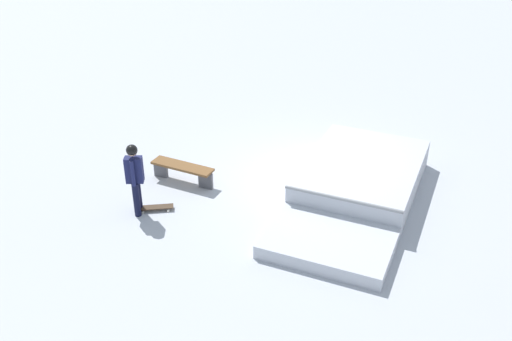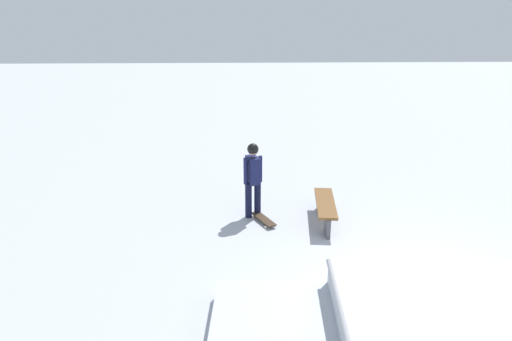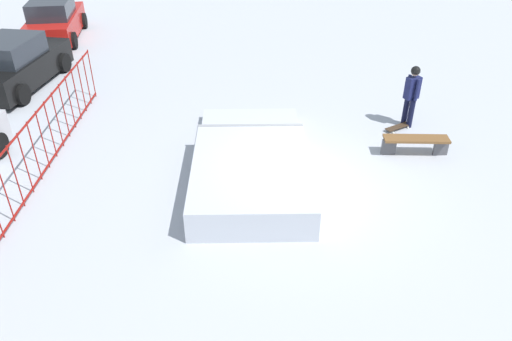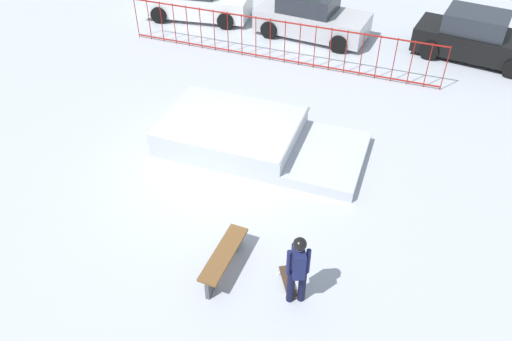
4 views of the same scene
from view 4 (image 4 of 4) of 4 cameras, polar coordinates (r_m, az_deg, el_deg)
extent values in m
plane|color=#B2B7C1|center=(12.74, -4.92, -0.27)|extent=(60.00, 60.00, 0.00)
cube|color=silver|center=(13.53, -2.92, 4.46)|extent=(3.72, 2.77, 0.70)
cube|color=silver|center=(13.04, 8.19, 1.39)|extent=(1.92, 2.68, 0.30)
cylinder|color=gray|center=(12.86, 4.51, 4.16)|extent=(0.21, 2.60, 0.08)
cylinder|color=black|center=(9.76, 3.98, -13.07)|extent=(0.15, 0.15, 0.82)
cylinder|color=black|center=(9.79, 5.28, -12.96)|extent=(0.15, 0.15, 0.82)
cube|color=#191E4C|center=(9.22, 4.86, -10.36)|extent=(0.34, 0.43, 0.60)
cylinder|color=#191E4C|center=(9.20, 3.77, -10.44)|extent=(0.09, 0.09, 0.60)
cylinder|color=#191E4C|center=(9.24, 5.95, -10.27)|extent=(0.09, 0.09, 0.60)
sphere|color=tan|center=(8.88, 5.02, -8.50)|extent=(0.22, 0.22, 0.22)
sphere|color=black|center=(8.86, 5.03, -8.37)|extent=(0.25, 0.25, 0.25)
cube|color=#3F2D1E|center=(10.24, 3.68, -12.54)|extent=(0.55, 0.80, 0.02)
cylinder|color=silver|center=(10.43, 2.67, -11.62)|extent=(0.05, 0.06, 0.06)
cylinder|color=silver|center=(10.47, 3.92, -11.42)|extent=(0.05, 0.06, 0.06)
cylinder|color=silver|center=(10.11, 3.40, -14.06)|extent=(0.05, 0.06, 0.06)
cylinder|color=silver|center=(10.15, 4.70, -13.84)|extent=(0.05, 0.06, 0.06)
cylinder|color=maroon|center=(17.10, 2.53, 16.68)|extent=(10.89, 0.77, 0.05)
cylinder|color=maroon|center=(17.67, 2.41, 12.66)|extent=(10.89, 0.77, 0.05)
cylinder|color=maroon|center=(19.62, -13.48, 16.59)|extent=(0.03, 0.03, 1.50)
cylinder|color=maroon|center=(19.35, -12.12, 16.47)|extent=(0.03, 0.03, 1.50)
cylinder|color=maroon|center=(19.09, -10.73, 16.33)|extent=(0.03, 0.03, 1.50)
cylinder|color=maroon|center=(18.85, -9.30, 16.18)|extent=(0.03, 0.03, 1.50)
cylinder|color=maroon|center=(18.61, -7.83, 16.01)|extent=(0.03, 0.03, 1.50)
cylinder|color=maroon|center=(18.39, -6.33, 15.83)|extent=(0.03, 0.03, 1.50)
cylinder|color=maroon|center=(18.17, -4.80, 15.64)|extent=(0.03, 0.03, 1.50)
cylinder|color=maroon|center=(17.98, -3.24, 15.43)|extent=(0.03, 0.03, 1.50)
cylinder|color=maroon|center=(17.79, -1.64, 15.20)|extent=(0.03, 0.03, 1.50)
cylinder|color=maroon|center=(17.62, -0.02, 14.96)|extent=(0.03, 0.03, 1.50)
cylinder|color=maroon|center=(17.46, 1.63, 14.70)|extent=(0.03, 0.03, 1.50)
cylinder|color=maroon|center=(17.31, 3.31, 14.42)|extent=(0.03, 0.03, 1.50)
cylinder|color=maroon|center=(17.18, 5.01, 14.13)|extent=(0.03, 0.03, 1.50)
cylinder|color=maroon|center=(17.07, 6.72, 13.82)|extent=(0.03, 0.03, 1.50)
cylinder|color=maroon|center=(16.97, 8.46, 13.50)|extent=(0.03, 0.03, 1.50)
cylinder|color=maroon|center=(16.88, 10.21, 13.16)|extent=(0.03, 0.03, 1.50)
cylinder|color=maroon|center=(16.81, 11.97, 12.80)|extent=(0.03, 0.03, 1.50)
cylinder|color=maroon|center=(16.76, 13.73, 12.43)|extent=(0.03, 0.03, 1.50)
cylinder|color=maroon|center=(16.72, 15.51, 12.05)|extent=(0.03, 0.03, 1.50)
cylinder|color=maroon|center=(16.70, 17.28, 11.65)|extent=(0.03, 0.03, 1.50)
cylinder|color=maroon|center=(16.70, 19.05, 11.25)|extent=(0.03, 0.03, 1.50)
cylinder|color=maroon|center=(16.71, 20.82, 10.83)|extent=(0.03, 0.03, 1.50)
cube|color=brown|center=(10.21, -3.70, -9.47)|extent=(0.55, 1.63, 0.06)
cube|color=#4C4C51|center=(10.78, -2.18, -7.88)|extent=(0.08, 0.36, 0.42)
cube|color=#4C4C51|center=(10.04, -5.25, -12.95)|extent=(0.08, 0.36, 0.42)
cube|color=white|center=(21.03, -6.63, 18.41)|extent=(4.22, 2.01, 0.80)
cylinder|color=black|center=(21.50, -2.25, 18.44)|extent=(0.66, 0.27, 0.64)
cylinder|color=black|center=(19.99, -3.49, 16.68)|extent=(0.66, 0.27, 0.64)
cylinder|color=black|center=(20.84, -11.01, 17.05)|extent=(0.66, 0.27, 0.64)
cube|color=#B7B7BC|center=(19.40, 6.41, 16.54)|extent=(4.32, 2.33, 0.80)
cube|color=#262B33|center=(19.19, 5.99, 18.63)|extent=(2.21, 1.80, 0.64)
cylinder|color=black|center=(19.89, 11.04, 15.91)|extent=(0.67, 0.32, 0.64)
cylinder|color=black|center=(18.39, 9.42, 14.07)|extent=(0.67, 0.32, 0.64)
cylinder|color=black|center=(20.67, 3.59, 17.48)|extent=(0.67, 0.32, 0.64)
cylinder|color=black|center=(19.23, 1.52, 15.77)|extent=(0.67, 0.32, 0.64)
cube|color=black|center=(19.24, 23.90, 13.18)|extent=(4.37, 2.52, 0.80)
cube|color=#262B33|center=(18.98, 23.89, 15.28)|extent=(2.27, 1.89, 0.64)
cylinder|color=black|center=(20.23, 20.38, 14.60)|extent=(0.67, 0.35, 0.64)
cylinder|color=black|center=(18.69, 19.21, 12.81)|extent=(0.67, 0.35, 0.64)
camera|label=1|loc=(14.76, 56.18, 20.63)|focal=40.27mm
camera|label=2|loc=(15.87, 15.22, 25.89)|focal=32.84mm
camera|label=3|loc=(17.07, -38.00, 27.00)|focal=35.01mm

